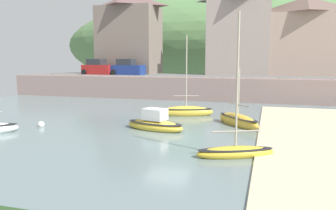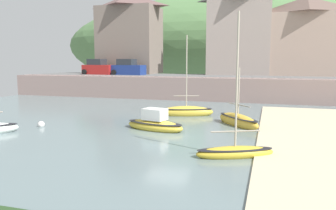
# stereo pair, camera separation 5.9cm
# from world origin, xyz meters

# --- Properties ---
(ground) EXTENTS (48.00, 41.00, 0.61)m
(ground) POSITION_xyz_m (1.40, -9.56, 0.16)
(ground) COLOR slate
(quay_seawall) EXTENTS (48.00, 9.40, 2.40)m
(quay_seawall) POSITION_xyz_m (0.00, 17.50, 1.36)
(quay_seawall) COLOR gray
(quay_seawall) RESTS_ON ground
(hillside_backdrop) EXTENTS (80.00, 44.00, 20.93)m
(hillside_backdrop) POSITION_xyz_m (0.50, 55.20, 7.32)
(hillside_backdrop) COLOR #567E4A
(hillside_backdrop) RESTS_ON ground
(waterfront_building_left) EXTENTS (8.04, 6.04, 10.62)m
(waterfront_building_left) POSITION_xyz_m (-13.09, 25.20, 7.78)
(waterfront_building_left) COLOR #75665C
(waterfront_building_left) RESTS_ON ground
(waterfront_building_centre) EXTENTS (7.80, 5.15, 10.93)m
(waterfront_building_centre) POSITION_xyz_m (1.67, 25.20, 7.94)
(waterfront_building_centre) COLOR #A19288
(waterfront_building_centre) RESTS_ON ground
(waterfront_building_right) EXTENTS (8.92, 4.94, 9.14)m
(waterfront_building_right) POSITION_xyz_m (9.31, 25.20, 7.05)
(waterfront_building_right) COLOR tan
(waterfront_building_right) RESTS_ON ground
(dinghy_open_wooden) EXTENTS (3.43, 3.87, 4.00)m
(dinghy_open_wooden) POSITION_xyz_m (3.61, 4.02, 0.31)
(dinghy_open_wooden) COLOR gold
(dinghy_open_wooden) RESTS_ON ground
(sailboat_white_hull) EXTENTS (4.33, 2.45, 6.33)m
(sailboat_white_hull) POSITION_xyz_m (-0.58, 6.88, 0.32)
(sailboat_white_hull) COLOR gold
(sailboat_white_hull) RESTS_ON ground
(sailboat_far_left) EXTENTS (4.12, 2.31, 1.49)m
(sailboat_far_left) POSITION_xyz_m (-1.17, 1.14, 0.36)
(sailboat_far_left) COLOR gold
(sailboat_far_left) RESTS_ON ground
(sailboat_nearest_shore) EXTENTS (3.61, 2.29, 6.48)m
(sailboat_nearest_shore) POSITION_xyz_m (4.16, -3.36, 0.27)
(sailboat_nearest_shore) COLOR gold
(sailboat_nearest_shore) RESTS_ON ground
(parked_car_near_slipway) EXTENTS (4.26, 2.15, 1.95)m
(parked_car_near_slipway) POSITION_xyz_m (-15.57, 20.70, 3.20)
(parked_car_near_slipway) COLOR #AB201E
(parked_car_near_slipway) RESTS_ON ground
(parked_car_by_wall) EXTENTS (4.26, 2.13, 1.95)m
(parked_car_by_wall) POSITION_xyz_m (-11.44, 20.70, 3.20)
(parked_car_by_wall) COLOR navy
(parked_car_by_wall) RESTS_ON ground
(mooring_buoy) EXTENTS (0.45, 0.45, 0.45)m
(mooring_buoy) POSITION_xyz_m (-8.52, -0.09, 0.13)
(mooring_buoy) COLOR silver
(mooring_buoy) RESTS_ON ground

